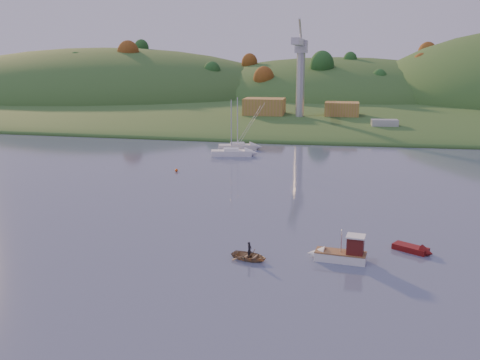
% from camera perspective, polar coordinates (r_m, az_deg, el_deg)
% --- Properties ---
extents(far_shore, '(620.00, 220.00, 1.50)m').
position_cam_1_polar(far_shore, '(254.35, 8.04, 8.82)').
color(far_shore, '#25441B').
rests_on(far_shore, ground).
extents(shore_slope, '(640.00, 150.00, 7.00)m').
position_cam_1_polar(shore_slope, '(189.72, 6.91, 7.41)').
color(shore_slope, '#25441B').
rests_on(shore_slope, ground).
extents(hill_left, '(170.00, 140.00, 44.00)m').
position_cam_1_polar(hill_left, '(246.96, -13.96, 8.44)').
color(hill_left, '#25441B').
rests_on(hill_left, ground).
extents(hill_center, '(140.00, 120.00, 36.00)m').
position_cam_1_polar(hill_center, '(234.06, 10.22, 8.37)').
color(hill_center, '#25441B').
rests_on(hill_center, ground).
extents(hillside_trees, '(280.00, 50.00, 32.00)m').
position_cam_1_polar(hillside_trees, '(209.58, 7.33, 7.94)').
color(hillside_trees, '#1C4F20').
rests_on(hillside_trees, ground).
extents(wharf, '(42.00, 16.00, 2.40)m').
position_cam_1_polar(wharf, '(146.60, 7.60, 6.19)').
color(wharf, slate).
rests_on(wharf, ground).
extents(shed_west, '(11.00, 8.00, 4.80)m').
position_cam_1_polar(shed_west, '(148.56, 2.61, 7.78)').
color(shed_west, olive).
rests_on(shed_west, wharf).
extents(shed_east, '(9.00, 7.00, 4.00)m').
position_cam_1_polar(shed_east, '(147.98, 10.80, 7.38)').
color(shed_east, olive).
rests_on(shed_east, wharf).
extents(dock_crane, '(3.20, 28.00, 20.30)m').
position_cam_1_polar(dock_crane, '(142.18, 6.46, 12.46)').
color(dock_crane, '#B7B7BC').
rests_on(dock_crane, wharf).
extents(fishing_boat, '(5.65, 2.35, 3.50)m').
position_cam_1_polar(fishing_boat, '(51.08, 10.29, -7.64)').
color(fishing_boat, white).
rests_on(fishing_boat, ground).
extents(sailboat_near, '(7.98, 3.82, 10.64)m').
position_cam_1_polar(sailboat_near, '(101.97, -0.92, 2.98)').
color(sailboat_near, white).
rests_on(sailboat_near, ground).
extents(sailboat_far, '(7.94, 4.12, 10.56)m').
position_cam_1_polar(sailboat_far, '(108.67, -0.27, 3.62)').
color(sailboat_far, silver).
rests_on(sailboat_far, ground).
extents(canoe, '(4.08, 3.43, 0.72)m').
position_cam_1_polar(canoe, '(50.62, 1.01, -8.11)').
color(canoe, '#9A7A55').
rests_on(canoe, ground).
extents(paddler, '(0.51, 0.63, 1.49)m').
position_cam_1_polar(paddler, '(50.48, 1.01, -7.71)').
color(paddler, black).
rests_on(paddler, ground).
extents(red_tender, '(4.07, 3.23, 1.35)m').
position_cam_1_polar(red_tender, '(55.03, 18.46, -7.13)').
color(red_tender, '#5E0D0D').
rests_on(red_tender, ground).
extents(work_vessel, '(14.81, 6.27, 3.71)m').
position_cam_1_polar(work_vessel, '(133.59, 15.12, 5.23)').
color(work_vessel, '#4E5867').
rests_on(work_vessel, ground).
extents(buoy_2, '(0.50, 0.50, 0.50)m').
position_cam_1_polar(buoy_2, '(88.70, -6.80, 1.05)').
color(buoy_2, '#F8550D').
rests_on(buoy_2, ground).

